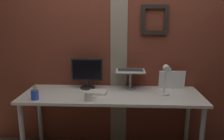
# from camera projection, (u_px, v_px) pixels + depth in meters

# --- Properties ---
(brick_wall_back) EXTENTS (3.44, 0.16, 2.54)m
(brick_wall_back) POSITION_uv_depth(u_px,v_px,m) (120.00, 45.00, 2.79)
(brick_wall_back) COLOR brown
(brick_wall_back) RESTS_ON ground_plane
(desk) EXTENTS (2.00, 0.64, 0.76)m
(desk) POSITION_uv_depth(u_px,v_px,m) (112.00, 100.00, 2.55)
(desk) COLOR silver
(desk) RESTS_ON ground_plane
(monitor) EXTENTS (0.38, 0.18, 0.36)m
(monitor) POSITION_uv_depth(u_px,v_px,m) (87.00, 72.00, 2.70)
(monitor) COLOR black
(monitor) RESTS_ON desk
(laptop_stand) EXTENTS (0.28, 0.22, 0.21)m
(laptop_stand) POSITION_uv_depth(u_px,v_px,m) (130.00, 77.00, 2.69)
(laptop_stand) COLOR gray
(laptop_stand) RESTS_ON desk
(laptop) EXTENTS (0.34, 0.28, 0.21)m
(laptop) POSITION_uv_depth(u_px,v_px,m) (130.00, 66.00, 2.72)
(laptop) COLOR silver
(laptop) RESTS_ON laptop_stand
(whiteboard_panel) EXTENTS (0.31, 0.05, 0.22)m
(whiteboard_panel) POSITION_uv_depth(u_px,v_px,m) (172.00, 80.00, 2.69)
(whiteboard_panel) COLOR white
(whiteboard_panel) RESTS_ON desk
(desk_lamp) EXTENTS (0.12, 0.20, 0.35)m
(desk_lamp) POSITION_uv_depth(u_px,v_px,m) (166.00, 77.00, 2.41)
(desk_lamp) COLOR white
(desk_lamp) RESTS_ON desk
(pen_cup) EXTENTS (0.08, 0.08, 0.16)m
(pen_cup) POSITION_uv_depth(u_px,v_px,m) (35.00, 95.00, 2.35)
(pen_cup) COLOR blue
(pen_cup) RESTS_ON desk
(coffee_mug) EXTENTS (0.13, 0.09, 0.09)m
(coffee_mug) POSITION_uv_depth(u_px,v_px,m) (89.00, 96.00, 2.32)
(coffee_mug) COLOR silver
(coffee_mug) RESTS_ON desk
(paper_clutter_stack) EXTENTS (0.21, 0.16, 0.03)m
(paper_clutter_stack) POSITION_uv_depth(u_px,v_px,m) (98.00, 92.00, 2.54)
(paper_clutter_stack) COLOR silver
(paper_clutter_stack) RESTS_ON desk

